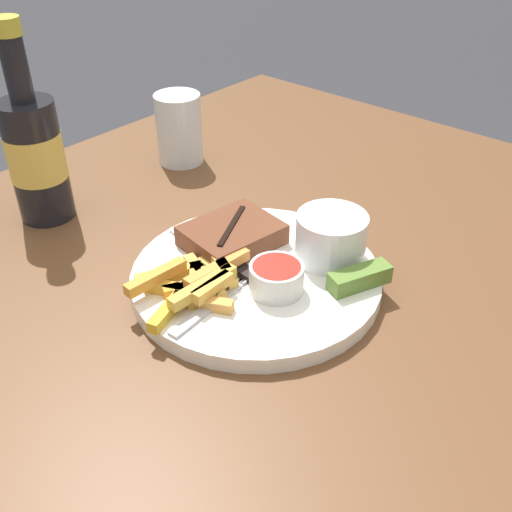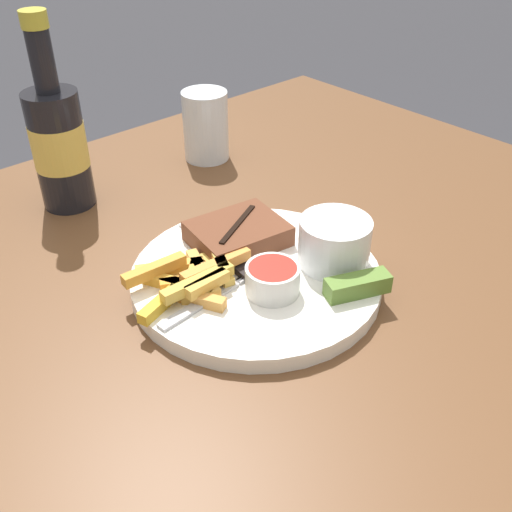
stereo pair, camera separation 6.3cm
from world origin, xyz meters
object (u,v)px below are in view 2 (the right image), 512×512
at_px(coleslaw_cup, 335,240).
at_px(beer_bottle, 59,142).
at_px(steak_portion, 238,234).
at_px(knife_utensil, 231,261).
at_px(drinking_glass, 206,126).
at_px(fork_utensil, 208,299).
at_px(dinner_plate, 256,278).
at_px(pickle_spear, 358,285).
at_px(dipping_sauce_cup, 273,278).

height_order(coleslaw_cup, beer_bottle, beer_bottle).
distance_m(steak_portion, knife_utensil, 0.04).
relative_size(steak_portion, drinking_glass, 1.11).
bearing_deg(fork_utensil, coleslaw_cup, -19.23).
bearing_deg(drinking_glass, coleslaw_cup, -104.42).
bearing_deg(dinner_plate, coleslaw_cup, -30.86).
xyz_separation_m(steak_portion, beer_bottle, (-0.09, 0.25, 0.06)).
xyz_separation_m(steak_portion, pickle_spear, (0.03, -0.15, -0.00)).
bearing_deg(coleslaw_cup, beer_bottle, 111.80).
bearing_deg(pickle_spear, coleslaw_cup, 66.78).
bearing_deg(coleslaw_cup, knife_utensil, 138.67).
bearing_deg(fork_utensil, beer_bottle, 84.89).
distance_m(fork_utensil, beer_bottle, 0.31).
height_order(steak_portion, beer_bottle, beer_bottle).
xyz_separation_m(dinner_plate, fork_utensil, (-0.07, -0.00, 0.01)).
distance_m(coleslaw_cup, fork_utensil, 0.15).
bearing_deg(pickle_spear, dipping_sauce_cup, 135.70).
bearing_deg(knife_utensil, dinner_plate, -154.72).
relative_size(pickle_spear, drinking_glass, 0.69).
bearing_deg(coleslaw_cup, drinking_glass, 75.58).
relative_size(beer_bottle, drinking_glass, 2.39).
xyz_separation_m(coleslaw_cup, pickle_spear, (-0.02, -0.05, -0.02)).
bearing_deg(dipping_sauce_cup, beer_bottle, 98.89).
xyz_separation_m(pickle_spear, fork_utensil, (-0.12, 0.09, -0.01)).
height_order(pickle_spear, beer_bottle, beer_bottle).
relative_size(steak_portion, pickle_spear, 1.61).
relative_size(dinner_plate, pickle_spear, 3.81).
bearing_deg(drinking_glass, pickle_spear, -105.69).
xyz_separation_m(dinner_plate, steak_portion, (0.02, 0.06, 0.02)).
bearing_deg(fork_utensil, dinner_plate, 0.00).
xyz_separation_m(pickle_spear, knife_utensil, (-0.06, 0.13, -0.01)).
xyz_separation_m(pickle_spear, beer_bottle, (-0.12, 0.40, 0.06)).
height_order(fork_utensil, drinking_glass, drinking_glass).
distance_m(steak_portion, drinking_glass, 0.27).
relative_size(dinner_plate, steak_portion, 2.37).
distance_m(dinner_plate, pickle_spear, 0.11).
bearing_deg(knife_utensil, dipping_sauce_cup, -174.21).
relative_size(steak_portion, dipping_sauce_cup, 2.03).
height_order(pickle_spear, drinking_glass, drinking_glass).
height_order(dipping_sauce_cup, beer_bottle, beer_bottle).
bearing_deg(knife_utensil, pickle_spear, -147.84).
height_order(coleslaw_cup, fork_utensil, coleslaw_cup).
relative_size(dipping_sauce_cup, pickle_spear, 0.79).
distance_m(coleslaw_cup, dipping_sauce_cup, 0.09).
distance_m(dipping_sauce_cup, fork_utensil, 0.07).
relative_size(dinner_plate, beer_bottle, 1.10).
height_order(dinner_plate, coleslaw_cup, coleslaw_cup).
bearing_deg(pickle_spear, dinner_plate, 117.63).
bearing_deg(pickle_spear, knife_utensil, 115.67).
relative_size(coleslaw_cup, dipping_sauce_cup, 1.39).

